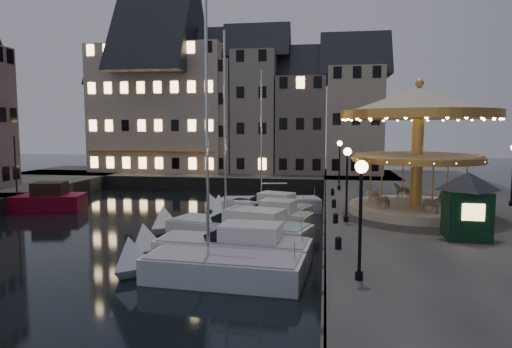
% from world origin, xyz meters
% --- Properties ---
extents(ground, '(160.00, 160.00, 0.00)m').
position_xyz_m(ground, '(0.00, 0.00, 0.00)').
color(ground, black).
rests_on(ground, ground).
extents(quay_east, '(16.00, 56.00, 1.30)m').
position_xyz_m(quay_east, '(14.00, 6.00, 0.65)').
color(quay_east, '#474442').
rests_on(quay_east, ground).
extents(quay_north, '(44.00, 12.00, 1.30)m').
position_xyz_m(quay_north, '(-8.00, 28.00, 0.65)').
color(quay_north, '#474442').
rests_on(quay_north, ground).
extents(quaywall_e, '(0.15, 44.00, 1.30)m').
position_xyz_m(quaywall_e, '(6.00, 6.00, 0.65)').
color(quaywall_e, '#47423A').
rests_on(quaywall_e, ground).
extents(quaywall_n, '(48.00, 0.15, 1.30)m').
position_xyz_m(quaywall_n, '(-6.00, 22.00, 0.65)').
color(quaywall_n, '#47423A').
rests_on(quaywall_n, ground).
extents(streetlamp_a, '(0.44, 0.44, 4.17)m').
position_xyz_m(streetlamp_a, '(7.20, -9.00, 4.02)').
color(streetlamp_a, black).
rests_on(streetlamp_a, quay_east).
extents(streetlamp_b, '(0.44, 0.44, 4.17)m').
position_xyz_m(streetlamp_b, '(7.20, 1.00, 4.02)').
color(streetlamp_b, black).
rests_on(streetlamp_b, quay_east).
extents(streetlamp_c, '(0.44, 0.44, 4.17)m').
position_xyz_m(streetlamp_c, '(7.20, 14.50, 4.02)').
color(streetlamp_c, black).
rests_on(streetlamp_c, quay_east).
extents(bollard_a, '(0.30, 0.30, 0.57)m').
position_xyz_m(bollard_a, '(6.60, -5.00, 1.60)').
color(bollard_a, black).
rests_on(bollard_a, quay_east).
extents(bollard_b, '(0.30, 0.30, 0.57)m').
position_xyz_m(bollard_b, '(6.60, 0.50, 1.60)').
color(bollard_b, black).
rests_on(bollard_b, quay_east).
extents(bollard_c, '(0.30, 0.30, 0.57)m').
position_xyz_m(bollard_c, '(6.60, 5.50, 1.60)').
color(bollard_c, black).
rests_on(bollard_c, quay_east).
extents(bollard_d, '(0.30, 0.30, 0.57)m').
position_xyz_m(bollard_d, '(6.60, 11.00, 1.60)').
color(bollard_d, black).
rests_on(bollard_d, quay_east).
extents(townhouse_na, '(5.50, 8.00, 12.80)m').
position_xyz_m(townhouse_na, '(-19.50, 30.00, 7.78)').
color(townhouse_na, slate).
rests_on(townhouse_na, quay_north).
extents(townhouse_nb, '(6.16, 8.00, 13.80)m').
position_xyz_m(townhouse_nb, '(-14.05, 30.00, 8.28)').
color(townhouse_nb, gray).
rests_on(townhouse_nb, quay_north).
extents(townhouse_nc, '(6.82, 8.00, 14.80)m').
position_xyz_m(townhouse_nc, '(-8.00, 30.00, 8.78)').
color(townhouse_nc, tan).
rests_on(townhouse_nc, quay_north).
extents(townhouse_nd, '(5.50, 8.00, 15.80)m').
position_xyz_m(townhouse_nd, '(-2.25, 30.00, 9.28)').
color(townhouse_nd, gray).
rests_on(townhouse_nd, quay_north).
extents(townhouse_ne, '(6.16, 8.00, 12.80)m').
position_xyz_m(townhouse_ne, '(3.20, 30.00, 7.78)').
color(townhouse_ne, slate).
rests_on(townhouse_ne, quay_north).
extents(townhouse_nf, '(6.82, 8.00, 13.80)m').
position_xyz_m(townhouse_nf, '(9.25, 30.00, 8.28)').
color(townhouse_nf, tan).
rests_on(townhouse_nf, quay_north).
extents(hotel_corner, '(17.60, 9.00, 16.80)m').
position_xyz_m(hotel_corner, '(-14.00, 30.00, 9.78)').
color(hotel_corner, beige).
rests_on(hotel_corner, quay_north).
extents(motorboat_a, '(7.91, 3.15, 13.17)m').
position_xyz_m(motorboat_a, '(1.18, -6.19, 0.54)').
color(motorboat_a, silver).
rests_on(motorboat_a, ground).
extents(motorboat_b, '(8.66, 3.15, 2.15)m').
position_xyz_m(motorboat_b, '(1.18, -3.30, 0.64)').
color(motorboat_b, silver).
rests_on(motorboat_b, ground).
extents(motorboat_c, '(9.53, 4.86, 12.71)m').
position_xyz_m(motorboat_c, '(0.67, 0.95, 0.68)').
color(motorboat_c, white).
rests_on(motorboat_c, ground).
extents(motorboat_d, '(6.66, 3.54, 2.15)m').
position_xyz_m(motorboat_d, '(1.98, 4.31, 0.64)').
color(motorboat_d, silver).
rests_on(motorboat_d, ground).
extents(motorboat_e, '(7.27, 4.22, 2.15)m').
position_xyz_m(motorboat_e, '(1.48, 7.69, 0.64)').
color(motorboat_e, silver).
rests_on(motorboat_e, ground).
extents(motorboat_f, '(8.68, 3.78, 11.49)m').
position_xyz_m(motorboat_f, '(1.30, 9.94, 0.53)').
color(motorboat_f, silver).
rests_on(motorboat_f, ground).
extents(red_fishing_boat, '(8.46, 4.50, 6.11)m').
position_xyz_m(red_fishing_boat, '(-16.82, 7.80, 0.71)').
color(red_fishing_boat, '#670218').
rests_on(red_fishing_boat, ground).
extents(carousel, '(9.36, 9.36, 8.19)m').
position_xyz_m(carousel, '(11.57, 4.29, 6.69)').
color(carousel, beige).
rests_on(carousel, quay_east).
extents(ticket_kiosk, '(3.10, 3.10, 3.64)m').
position_xyz_m(ticket_kiosk, '(12.67, -2.15, 3.46)').
color(ticket_kiosk, black).
rests_on(ticket_kiosk, quay_east).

